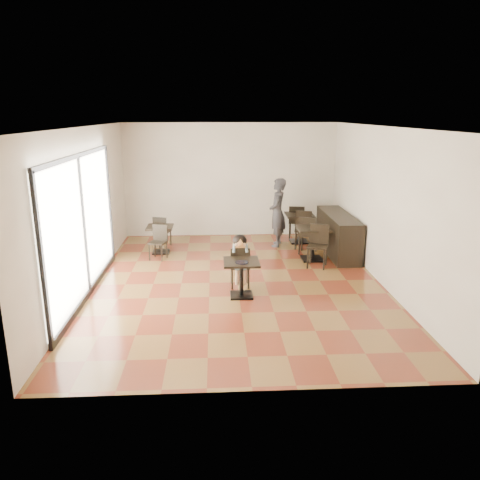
{
  "coord_description": "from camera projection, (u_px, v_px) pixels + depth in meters",
  "views": [
    {
      "loc": [
        -0.45,
        -9.27,
        3.47
      ],
      "look_at": [
        0.04,
        -0.27,
        1.0
      ],
      "focal_mm": 35.0,
      "sensor_mm": 36.0,
      "label": 1
    }
  ],
  "objects": [
    {
      "name": "cafe_table_left",
      "position": [
        160.0,
        239.0,
        11.87
      ],
      "size": [
        0.82,
        0.82,
        0.69
      ],
      "primitive_type": null,
      "rotation": [
        0.0,
        0.0,
        -0.3
      ],
      "color": "black",
      "rests_on": "floor"
    },
    {
      "name": "ceiling",
      "position": [
        237.0,
        127.0,
        9.02
      ],
      "size": [
        6.0,
        8.0,
        0.01
      ],
      "primitive_type": "cube",
      "color": "silver",
      "rests_on": "floor"
    },
    {
      "name": "chair_left_a",
      "position": [
        163.0,
        231.0,
        12.38
      ],
      "size": [
        0.47,
        0.47,
        0.83
      ],
      "primitive_type": null,
      "rotation": [
        0.0,
        0.0,
        2.84
      ],
      "color": "black",
      "rests_on": "floor"
    },
    {
      "name": "cafe_table_mid",
      "position": [
        312.0,
        244.0,
        11.28
      ],
      "size": [
        0.99,
        0.99,
        0.81
      ],
      "primitive_type": null,
      "rotation": [
        0.0,
        0.0,
        -0.36
      ],
      "color": "black",
      "rests_on": "floor"
    },
    {
      "name": "wall_right",
      "position": [
        383.0,
        206.0,
        9.6
      ],
      "size": [
        0.01,
        8.0,
        3.2
      ],
      "primitive_type": "cube",
      "color": "silver",
      "rests_on": "floor"
    },
    {
      "name": "child_chair",
      "position": [
        240.0,
        266.0,
        9.54
      ],
      "size": [
        0.39,
        0.39,
        0.86
      ],
      "primitive_type": null,
      "rotation": [
        0.0,
        0.0,
        3.14
      ],
      "color": "black",
      "rests_on": "floor"
    },
    {
      "name": "chair_mid_b",
      "position": [
        317.0,
        247.0,
        10.73
      ],
      "size": [
        0.56,
        0.56,
        0.97
      ],
      "primitive_type": null,
      "rotation": [
        0.0,
        0.0,
        -0.36
      ],
      "color": "black",
      "rests_on": "floor"
    },
    {
      "name": "service_counter",
      "position": [
        338.0,
        234.0,
        11.8
      ],
      "size": [
        0.6,
        2.4,
        1.0
      ],
      "primitive_type": "cube",
      "color": "black",
      "rests_on": "floor"
    },
    {
      "name": "floor",
      "position": [
        237.0,
        282.0,
        9.87
      ],
      "size": [
        6.0,
        8.0,
        0.01
      ],
      "primitive_type": "cube",
      "color": "brown",
      "rests_on": "ground"
    },
    {
      "name": "chair_left_b",
      "position": [
        158.0,
        243.0,
        11.32
      ],
      "size": [
        0.47,
        0.47,
        0.83
      ],
      "primitive_type": null,
      "rotation": [
        0.0,
        0.0,
        -0.3
      ],
      "color": "black",
      "rests_on": "floor"
    },
    {
      "name": "wall_back",
      "position": [
        230.0,
        180.0,
        13.3
      ],
      "size": [
        6.0,
        0.01,
        3.2
      ],
      "primitive_type": "cube",
      "color": "silver",
      "rests_on": "floor"
    },
    {
      "name": "pizza_slice",
      "position": [
        240.0,
        245.0,
        9.22
      ],
      "size": [
        0.25,
        0.19,
        0.06
      ],
      "primitive_type": null,
      "color": "tan",
      "rests_on": "child"
    },
    {
      "name": "child",
      "position": [
        240.0,
        261.0,
        9.51
      ],
      "size": [
        0.39,
        0.54,
        1.09
      ],
      "primitive_type": null,
      "color": "gray",
      "rests_on": "child_chair"
    },
    {
      "name": "chair_back_a",
      "position": [
        297.0,
        222.0,
        13.21
      ],
      "size": [
        0.51,
        0.51,
        0.95
      ],
      "primitive_type": null,
      "rotation": [
        0.0,
        0.0,
        2.94
      ],
      "color": "black",
      "rests_on": "floor"
    },
    {
      "name": "adult_patron",
      "position": [
        277.0,
        212.0,
        12.36
      ],
      "size": [
        0.56,
        0.74,
        1.81
      ],
      "primitive_type": "imported",
      "rotation": [
        0.0,
        0.0,
        -1.78
      ],
      "color": "#35353A",
      "rests_on": "floor"
    },
    {
      "name": "wall_front",
      "position": [
        253.0,
        274.0,
        5.59
      ],
      "size": [
        6.0,
        0.01,
        3.2
      ],
      "primitive_type": "cube",
      "color": "silver",
      "rests_on": "floor"
    },
    {
      "name": "wall_left",
      "position": [
        86.0,
        210.0,
        9.29
      ],
      "size": [
        0.01,
        8.0,
        3.2
      ],
      "primitive_type": "cube",
      "color": "silver",
      "rests_on": "floor"
    },
    {
      "name": "storefront_window",
      "position": [
        82.0,
        225.0,
        8.86
      ],
      "size": [
        0.04,
        4.5,
        2.6
      ],
      "primitive_type": "cube",
      "color": "white",
      "rests_on": "floor"
    },
    {
      "name": "child_table",
      "position": [
        241.0,
        279.0,
        9.03
      ],
      "size": [
        0.68,
        0.68,
        0.72
      ],
      "primitive_type": null,
      "color": "black",
      "rests_on": "floor"
    },
    {
      "name": "chair_mid_a",
      "position": [
        308.0,
        235.0,
        11.79
      ],
      "size": [
        0.56,
        0.56,
        0.97
      ],
      "primitive_type": null,
      "rotation": [
        0.0,
        0.0,
        2.78
      ],
      "color": "black",
      "rests_on": "floor"
    },
    {
      "name": "cafe_table_back",
      "position": [
        299.0,
        228.0,
        12.82
      ],
      "size": [
        0.89,
        0.89,
        0.79
      ],
      "primitive_type": null,
      "rotation": [
        0.0,
        0.0,
        -0.21
      ],
      "color": "black",
      "rests_on": "floor"
    },
    {
      "name": "chair_back_b",
      "position": [
        303.0,
        230.0,
        12.27
      ],
      "size": [
        0.51,
        0.51,
        0.95
      ],
      "primitive_type": null,
      "rotation": [
        0.0,
        0.0,
        -0.21
      ],
      "color": "black",
      "rests_on": "floor"
    },
    {
      "name": "plate",
      "position": [
        242.0,
        262.0,
        8.84
      ],
      "size": [
        0.24,
        0.24,
        0.01
      ],
      "primitive_type": "cylinder",
      "color": "black",
      "rests_on": "child_table"
    }
  ]
}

